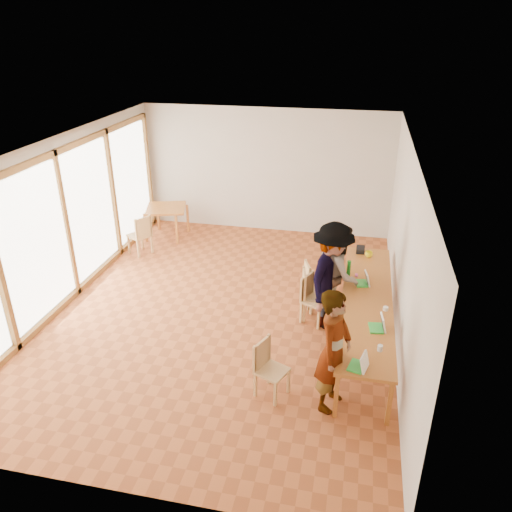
{
  "coord_description": "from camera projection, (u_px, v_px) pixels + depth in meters",
  "views": [
    {
      "loc": [
        2.19,
        -7.53,
        4.82
      ],
      "look_at": [
        0.57,
        0.11,
        1.1
      ],
      "focal_mm": 35.0,
      "sensor_mm": 36.0,
      "label": 1
    }
  ],
  "objects": [
    {
      "name": "person_near",
      "position": [
        334.0,
        351.0,
        6.53
      ],
      "size": [
        0.59,
        0.74,
        1.78
      ],
      "primitive_type": "imported",
      "rotation": [
        0.0,
        0.0,
        1.28
      ],
      "color": "gray",
      "rests_on": "ground"
    },
    {
      "name": "chair_mid",
      "position": [
        311.0,
        293.0,
        8.61
      ],
      "size": [
        0.54,
        0.54,
        0.46
      ],
      "rotation": [
        0.0,
        0.0,
        -0.43
      ],
      "color": "#DBB56D",
      "rests_on": "ground"
    },
    {
      "name": "side_table",
      "position": [
        166.0,
        210.0,
        11.94
      ],
      "size": [
        0.9,
        0.9,
        0.75
      ],
      "rotation": [
        0.0,
        0.0,
        0.28
      ],
      "color": "#B76C28",
      "rests_on": "ground"
    },
    {
      "name": "chair_near",
      "position": [
        267.0,
        362.0,
        6.91
      ],
      "size": [
        0.52,
        0.52,
        0.45
      ],
      "rotation": [
        0.0,
        0.0,
        -0.41
      ],
      "color": "#DBB56D",
      "rests_on": "ground"
    },
    {
      "name": "laptop_near",
      "position": [
        360.0,
        364.0,
        6.4
      ],
      "size": [
        0.29,
        0.31,
        0.22
      ],
      "rotation": [
        0.0,
        0.0,
        -0.26
      ],
      "color": "green",
      "rests_on": "communal_table"
    },
    {
      "name": "person_mid",
      "position": [
        338.0,
        274.0,
        8.46
      ],
      "size": [
        0.72,
        0.91,
        1.81
      ],
      "primitive_type": "imported",
      "rotation": [
        0.0,
        0.0,
        1.61
      ],
      "color": "gray",
      "rests_on": "ground"
    },
    {
      "name": "wall_back",
      "position": [
        266.0,
        171.0,
        12.02
      ],
      "size": [
        6.0,
        0.1,
        3.0
      ],
      "primitive_type": "cube",
      "color": "beige",
      "rests_on": "ground"
    },
    {
      "name": "condiment_cup",
      "position": [
        386.0,
        309.0,
        7.69
      ],
      "size": [
        0.08,
        0.08,
        0.06
      ],
      "primitive_type": "cylinder",
      "color": "white",
      "rests_on": "communal_table"
    },
    {
      "name": "wall_front",
      "position": [
        114.0,
        388.0,
        4.95
      ],
      "size": [
        6.0,
        0.1,
        3.0
      ],
      "primitive_type": "cube",
      "color": "beige",
      "rests_on": "ground"
    },
    {
      "name": "chair_spare",
      "position": [
        141.0,
        231.0,
        11.05
      ],
      "size": [
        0.59,
        0.59,
        0.49
      ],
      "rotation": [
        0.0,
        0.0,
        2.6
      ],
      "color": "#DBB56D",
      "rests_on": "ground"
    },
    {
      "name": "ceiling",
      "position": [
        219.0,
        145.0,
        7.83
      ],
      "size": [
        6.0,
        8.0,
        0.04
      ],
      "primitive_type": "cube",
      "color": "white",
      "rests_on": "wall_back"
    },
    {
      "name": "person_far",
      "position": [
        331.0,
        276.0,
        8.29
      ],
      "size": [
        1.03,
        1.38,
        1.89
      ],
      "primitive_type": "imported",
      "rotation": [
        0.0,
        0.0,
        1.28
      ],
      "color": "gray",
      "rests_on": "ground"
    },
    {
      "name": "yellow_mug",
      "position": [
        369.0,
        254.0,
        9.4
      ],
      "size": [
        0.16,
        0.16,
        0.11
      ],
      "primitive_type": "imported",
      "rotation": [
        0.0,
        0.0,
        0.13
      ],
      "color": "yellow",
      "rests_on": "communal_table"
    },
    {
      "name": "chair_empty",
      "position": [
        312.0,
        280.0,
        9.07
      ],
      "size": [
        0.51,
        0.51,
        0.46
      ],
      "rotation": [
        0.0,
        0.0,
        0.34
      ],
      "color": "#DBB56D",
      "rests_on": "ground"
    },
    {
      "name": "wall_right",
      "position": [
        404.0,
        250.0,
        7.92
      ],
      "size": [
        0.1,
        8.0,
        3.0
      ],
      "primitive_type": "cube",
      "color": "beige",
      "rests_on": "ground"
    },
    {
      "name": "green_bottle",
      "position": [
        349.0,
        268.0,
        8.69
      ],
      "size": [
        0.07,
        0.07,
        0.28
      ],
      "primitive_type": "cylinder",
      "color": "#1A7C23",
      "rests_on": "communal_table"
    },
    {
      "name": "clear_glass",
      "position": [
        380.0,
        348.0,
        6.74
      ],
      "size": [
        0.07,
        0.07,
        0.09
      ],
      "primitive_type": "cylinder",
      "color": "silver",
      "rests_on": "communal_table"
    },
    {
      "name": "communal_table",
      "position": [
        367.0,
        301.0,
        8.03
      ],
      "size": [
        0.8,
        4.0,
        0.75
      ],
      "color": "#B76C28",
      "rests_on": "ground"
    },
    {
      "name": "chair_far",
      "position": [
        309.0,
        290.0,
        8.69
      ],
      "size": [
        0.49,
        0.49,
        0.48
      ],
      "rotation": [
        0.0,
        0.0,
        0.19
      ],
      "color": "#DBB56D",
      "rests_on": "ground"
    },
    {
      "name": "pink_phone",
      "position": [
        356.0,
        275.0,
        8.74
      ],
      "size": [
        0.05,
        0.1,
        0.01
      ],
      "primitive_type": "cube",
      "color": "#D54095",
      "rests_on": "communal_table"
    },
    {
      "name": "laptop_mid",
      "position": [
        379.0,
        325.0,
        7.2
      ],
      "size": [
        0.26,
        0.29,
        0.22
      ],
      "rotation": [
        0.0,
        0.0,
        0.13
      ],
      "color": "green",
      "rests_on": "communal_table"
    },
    {
      "name": "window_wall",
      "position": [
        65.0,
        221.0,
        9.04
      ],
      "size": [
        0.1,
        8.0,
        3.0
      ],
      "primitive_type": "cube",
      "color": "white",
      "rests_on": "ground"
    },
    {
      "name": "laptop_far",
      "position": [
        364.0,
        281.0,
        8.43
      ],
      "size": [
        0.27,
        0.3,
        0.22
      ],
      "rotation": [
        0.0,
        0.0,
        0.2
      ],
      "color": "green",
      "rests_on": "communal_table"
    },
    {
      "name": "black_pouch",
      "position": [
        360.0,
        250.0,
        9.61
      ],
      "size": [
        0.16,
        0.26,
        0.09
      ],
      "primitive_type": "cube",
      "color": "black",
      "rests_on": "communal_table"
    },
    {
      "name": "ground",
      "position": [
        224.0,
        310.0,
        9.13
      ],
      "size": [
        8.0,
        8.0,
        0.0
      ],
      "primitive_type": "plane",
      "color": "#A95528",
      "rests_on": "ground"
    }
  ]
}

